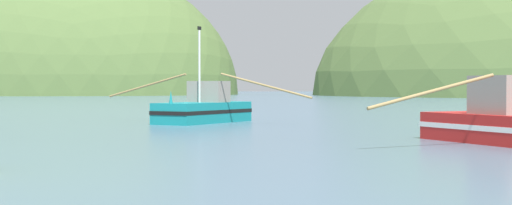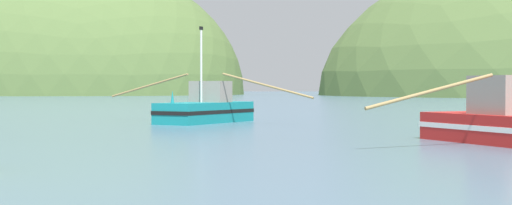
# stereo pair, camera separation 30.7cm
# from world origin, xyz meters

# --- Properties ---
(hill_mid_left) EXTENTS (92.27, 73.82, 68.65)m
(hill_mid_left) POSITION_xyz_m (-57.04, 189.88, 0.00)
(hill_mid_left) COLOR #516B38
(hill_mid_left) RESTS_ON ground
(fishing_boat_teal) EXTENTS (12.26, 7.32, 5.50)m
(fishing_boat_teal) POSITION_xyz_m (-5.22, 40.14, 0.77)
(fishing_boat_teal) COLOR #147F84
(fishing_boat_teal) RESTS_ON ground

